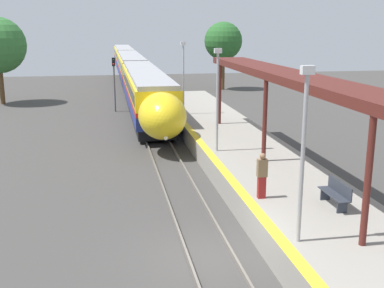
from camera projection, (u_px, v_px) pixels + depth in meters
The scene contains 13 objects.
ground_plane at pixel (210, 257), 15.24m from camera, with size 120.00×120.00×0.00m, color #423F3D.
rail_left at pixel (188, 257), 15.10m from camera, with size 0.08×90.00×0.15m, color slate.
rail_right at pixel (232, 253), 15.34m from camera, with size 0.08×90.00×0.15m, color slate.
train at pixel (131, 68), 58.79m from camera, with size 2.86×70.01×3.71m.
platform_right at pixel (329, 233), 15.78m from camera, with size 4.70×64.00×1.05m.
platform_bench at pixel (336, 193), 16.61m from camera, with size 0.44×1.70×0.89m.
person_waiting at pixel (262, 175), 17.30m from camera, with size 0.36×0.22×1.69m.
railway_signal at pixel (114, 79), 40.62m from camera, with size 0.28×0.28×4.58m.
lamppost_near at pixel (303, 144), 13.30m from camera, with size 0.36×0.20×5.07m.
lamppost_mid at pixel (217, 93), 23.45m from camera, with size 0.36×0.20×5.07m.
lamppost_far at pixel (183, 73), 33.59m from camera, with size 0.36×0.20×5.07m.
station_canopy at pixel (279, 77), 21.50m from camera, with size 2.02×20.91×4.12m.
background_tree_right at pixel (223, 41), 54.43m from camera, with size 4.29×4.29×7.65m.
Camera 1 is at (-3.00, -13.63, 7.13)m, focal length 45.00 mm.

